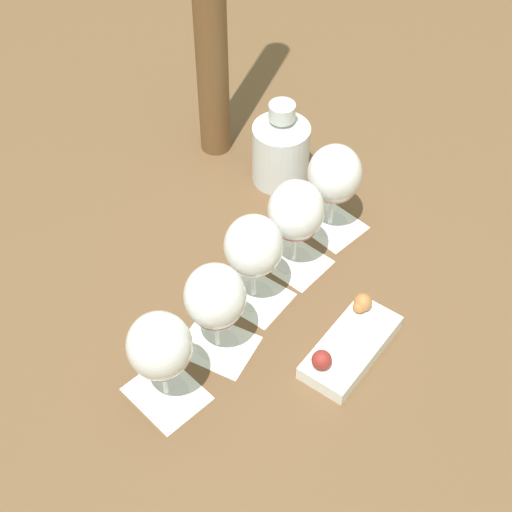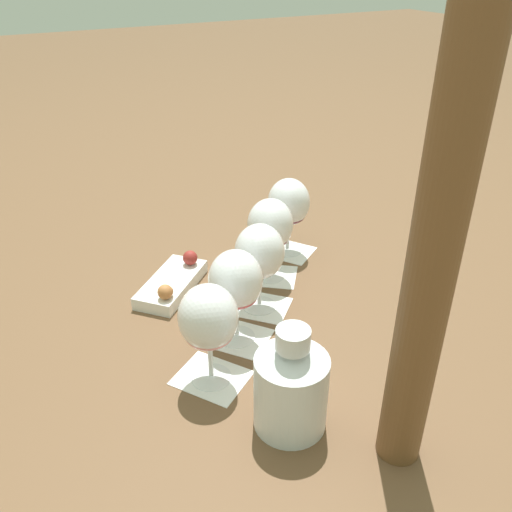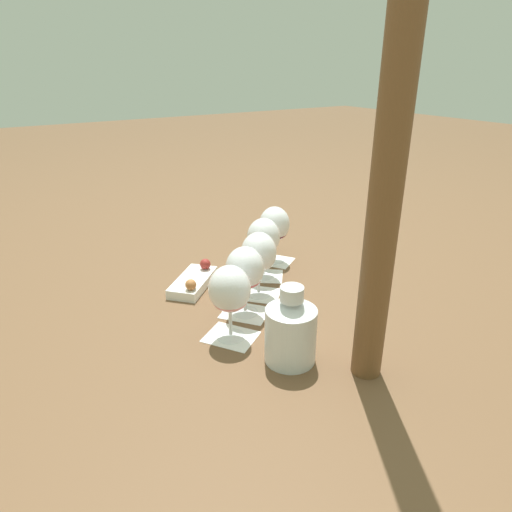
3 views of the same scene
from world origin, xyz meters
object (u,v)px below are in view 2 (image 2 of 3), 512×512
(wine_glass_3, at_px, (270,228))
(umbrella_pole, at_px, (457,131))
(ceramic_vase, at_px, (291,385))
(wine_glass_2, at_px, (260,255))
(snack_dish, at_px, (172,283))
(wine_glass_0, at_px, (208,321))
(wine_glass_1, at_px, (236,284))
(wine_glass_4, at_px, (289,205))

(wine_glass_3, distance_m, umbrella_pole, 0.58)
(wine_glass_3, xyz_separation_m, umbrella_pole, (-0.07, -0.47, 0.33))
(ceramic_vase, xyz_separation_m, umbrella_pole, (0.11, -0.11, 0.37))
(wine_glass_2, relative_size, snack_dish, 0.93)
(wine_glass_2, height_order, ceramic_vase, wine_glass_2)
(wine_glass_0, relative_size, wine_glass_1, 1.00)
(snack_dish, height_order, umbrella_pole, umbrella_pole)
(wine_glass_1, relative_size, wine_glass_3, 1.00)
(wine_glass_3, height_order, ceramic_vase, wine_glass_3)
(wine_glass_0, bearing_deg, wine_glass_2, 40.21)
(wine_glass_0, bearing_deg, wine_glass_3, 43.78)
(wine_glass_4, xyz_separation_m, ceramic_vase, (-0.26, -0.43, -0.04))
(wine_glass_4, bearing_deg, wine_glass_2, -134.82)
(wine_glass_0, distance_m, snack_dish, 0.29)
(ceramic_vase, relative_size, snack_dish, 0.91)
(wine_glass_0, relative_size, snack_dish, 0.93)
(ceramic_vase, xyz_separation_m, snack_dish, (-0.03, 0.41, -0.06))
(wine_glass_0, height_order, wine_glass_4, same)
(ceramic_vase, bearing_deg, wine_glass_1, 84.65)
(wine_glass_3, xyz_separation_m, ceramic_vase, (-0.17, -0.36, -0.04))
(wine_glass_1, height_order, umbrella_pole, umbrella_pole)
(wine_glass_0, height_order, ceramic_vase, wine_glass_0)
(wine_glass_2, relative_size, ceramic_vase, 1.02)
(wine_glass_1, xyz_separation_m, umbrella_pole, (0.09, -0.32, 0.33))
(wine_glass_4, distance_m, ceramic_vase, 0.51)
(wine_glass_1, distance_m, wine_glass_2, 0.10)
(wine_glass_1, relative_size, snack_dish, 0.93)
(wine_glass_2, bearing_deg, wine_glass_4, 45.18)
(wine_glass_2, bearing_deg, snack_dish, 133.42)
(snack_dish, bearing_deg, wine_glass_1, -77.03)
(wine_glass_4, distance_m, snack_dish, 0.30)
(ceramic_vase, bearing_deg, wine_glass_0, 114.23)
(wine_glass_0, bearing_deg, wine_glass_1, 41.78)
(snack_dish, bearing_deg, umbrella_pole, -75.90)
(ceramic_vase, distance_m, snack_dish, 0.41)
(wine_glass_0, distance_m, wine_glass_1, 0.11)
(wine_glass_1, bearing_deg, umbrella_pole, -75.21)
(wine_glass_4, relative_size, umbrella_pole, 0.19)
(wine_glass_2, bearing_deg, umbrella_pole, -89.25)
(wine_glass_1, xyz_separation_m, ceramic_vase, (-0.02, -0.21, -0.04))
(wine_glass_4, bearing_deg, snack_dish, -174.56)
(wine_glass_0, relative_size, wine_glass_2, 1.00)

